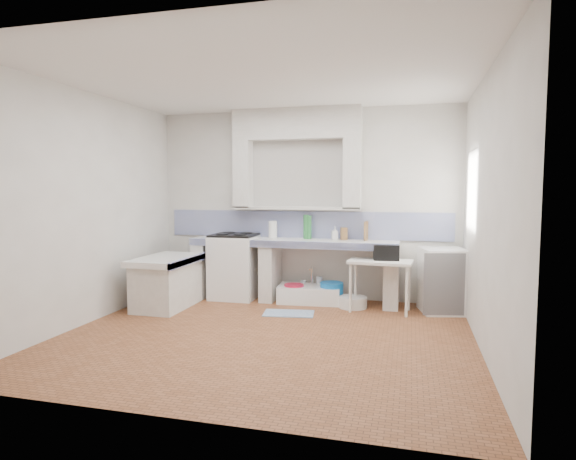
% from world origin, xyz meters
% --- Properties ---
extents(floor, '(4.50, 4.50, 0.00)m').
position_xyz_m(floor, '(0.00, 0.00, 0.00)').
color(floor, brown).
rests_on(floor, ground).
extents(ceiling, '(4.50, 4.50, 0.00)m').
position_xyz_m(ceiling, '(0.00, 0.00, 2.80)').
color(ceiling, silver).
rests_on(ceiling, ground).
extents(wall_back, '(4.50, 0.00, 4.50)m').
position_xyz_m(wall_back, '(0.00, 2.00, 1.40)').
color(wall_back, silver).
rests_on(wall_back, ground).
extents(wall_front, '(4.50, 0.00, 4.50)m').
position_xyz_m(wall_front, '(0.00, -2.00, 1.40)').
color(wall_front, silver).
rests_on(wall_front, ground).
extents(wall_left, '(0.00, 4.50, 4.50)m').
position_xyz_m(wall_left, '(-2.25, 0.00, 1.40)').
color(wall_left, silver).
rests_on(wall_left, ground).
extents(wall_right, '(0.00, 4.50, 4.50)m').
position_xyz_m(wall_right, '(2.25, 0.00, 1.40)').
color(wall_right, silver).
rests_on(wall_right, ground).
extents(alcove_mass, '(1.90, 0.25, 0.45)m').
position_xyz_m(alcove_mass, '(-0.10, 1.88, 2.58)').
color(alcove_mass, silver).
rests_on(alcove_mass, ground).
extents(window_frame, '(0.35, 0.86, 1.06)m').
position_xyz_m(window_frame, '(2.42, 1.20, 1.60)').
color(window_frame, '#321C10').
rests_on(window_frame, ground).
extents(lace_valance, '(0.01, 0.84, 0.24)m').
position_xyz_m(lace_valance, '(2.28, 1.20, 1.98)').
color(lace_valance, white).
rests_on(lace_valance, ground).
extents(counter_slab, '(3.00, 0.60, 0.08)m').
position_xyz_m(counter_slab, '(-0.10, 1.70, 0.86)').
color(counter_slab, white).
rests_on(counter_slab, ground).
extents(counter_lip, '(3.00, 0.04, 0.10)m').
position_xyz_m(counter_lip, '(-0.10, 1.42, 0.86)').
color(counter_lip, navy).
rests_on(counter_lip, ground).
extents(counter_pier_left, '(0.20, 0.55, 0.82)m').
position_xyz_m(counter_pier_left, '(-1.50, 1.70, 0.41)').
color(counter_pier_left, silver).
rests_on(counter_pier_left, ground).
extents(counter_pier_mid, '(0.20, 0.55, 0.82)m').
position_xyz_m(counter_pier_mid, '(-0.45, 1.70, 0.41)').
color(counter_pier_mid, silver).
rests_on(counter_pier_mid, ground).
extents(counter_pier_right, '(0.20, 0.55, 0.82)m').
position_xyz_m(counter_pier_right, '(1.30, 1.70, 0.41)').
color(counter_pier_right, silver).
rests_on(counter_pier_right, ground).
extents(peninsula_top, '(0.70, 1.10, 0.08)m').
position_xyz_m(peninsula_top, '(-1.70, 0.90, 0.66)').
color(peninsula_top, white).
rests_on(peninsula_top, ground).
extents(peninsula_base, '(0.60, 1.00, 0.62)m').
position_xyz_m(peninsula_base, '(-1.70, 0.90, 0.31)').
color(peninsula_base, silver).
rests_on(peninsula_base, ground).
extents(peninsula_lip, '(0.04, 1.10, 0.10)m').
position_xyz_m(peninsula_lip, '(-1.37, 0.90, 0.66)').
color(peninsula_lip, navy).
rests_on(peninsula_lip, ground).
extents(backsplash, '(4.27, 0.03, 0.40)m').
position_xyz_m(backsplash, '(0.00, 1.99, 1.10)').
color(backsplash, navy).
rests_on(backsplash, ground).
extents(stove, '(0.67, 0.65, 0.93)m').
position_xyz_m(stove, '(-1.00, 1.68, 0.47)').
color(stove, white).
rests_on(stove, ground).
extents(sink, '(0.92, 0.55, 0.21)m').
position_xyz_m(sink, '(0.15, 1.67, 0.11)').
color(sink, white).
rests_on(sink, ground).
extents(side_table, '(0.86, 0.52, 0.04)m').
position_xyz_m(side_table, '(1.16, 1.40, 0.34)').
color(side_table, white).
rests_on(side_table, ground).
extents(fridge, '(0.66, 0.66, 0.85)m').
position_xyz_m(fridge, '(1.97, 1.58, 0.42)').
color(fridge, white).
rests_on(fridge, ground).
extents(bucket_red, '(0.35, 0.35, 0.27)m').
position_xyz_m(bucket_red, '(-0.06, 1.58, 0.13)').
color(bucket_red, red).
rests_on(bucket_red, ground).
extents(bucket_orange, '(0.32, 0.32, 0.24)m').
position_xyz_m(bucket_orange, '(0.23, 1.62, 0.12)').
color(bucket_orange, '#D15031').
rests_on(bucket_orange, ground).
extents(bucket_blue, '(0.39, 0.39, 0.31)m').
position_xyz_m(bucket_blue, '(0.47, 1.65, 0.15)').
color(bucket_blue, blue).
rests_on(bucket_blue, ground).
extents(basin_white, '(0.43, 0.43, 0.15)m').
position_xyz_m(basin_white, '(0.79, 1.52, 0.08)').
color(basin_white, white).
rests_on(basin_white, ground).
extents(water_bottle_a, '(0.08, 0.08, 0.28)m').
position_xyz_m(water_bottle_a, '(0.02, 1.85, 0.14)').
color(water_bottle_a, silver).
rests_on(water_bottle_a, ground).
extents(water_bottle_b, '(0.10, 0.10, 0.34)m').
position_xyz_m(water_bottle_b, '(0.26, 1.85, 0.17)').
color(water_bottle_b, silver).
rests_on(water_bottle_b, ground).
extents(black_bag, '(0.35, 0.23, 0.21)m').
position_xyz_m(black_bag, '(1.23, 1.44, 0.79)').
color(black_bag, black).
rests_on(black_bag, side_table).
extents(green_bottle_a, '(0.09, 0.09, 0.35)m').
position_xyz_m(green_bottle_a, '(0.05, 1.85, 1.08)').
color(green_bottle_a, '#2B793A').
rests_on(green_bottle_a, counter_slab).
extents(green_bottle_b, '(0.09, 0.09, 0.34)m').
position_xyz_m(green_bottle_b, '(0.10, 1.85, 1.07)').
color(green_bottle_b, '#2B793A').
rests_on(green_bottle_b, counter_slab).
extents(knife_block, '(0.11, 0.10, 0.18)m').
position_xyz_m(knife_block, '(0.61, 1.85, 0.99)').
color(knife_block, olive).
rests_on(knife_block, counter_slab).
extents(cutting_board, '(0.05, 0.20, 0.27)m').
position_xyz_m(cutting_board, '(0.93, 1.85, 1.04)').
color(cutting_board, olive).
rests_on(cutting_board, counter_slab).
extents(paper_towel, '(0.16, 0.16, 0.25)m').
position_xyz_m(paper_towel, '(-0.45, 1.85, 1.03)').
color(paper_towel, white).
rests_on(paper_towel, counter_slab).
extents(soap_bottle, '(0.11, 0.11, 0.19)m').
position_xyz_m(soap_bottle, '(0.48, 1.85, 0.99)').
color(soap_bottle, white).
rests_on(soap_bottle, counter_slab).
extents(rug, '(0.70, 0.46, 0.01)m').
position_xyz_m(rug, '(0.02, 0.97, 0.01)').
color(rug, '#305B91').
rests_on(rug, ground).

